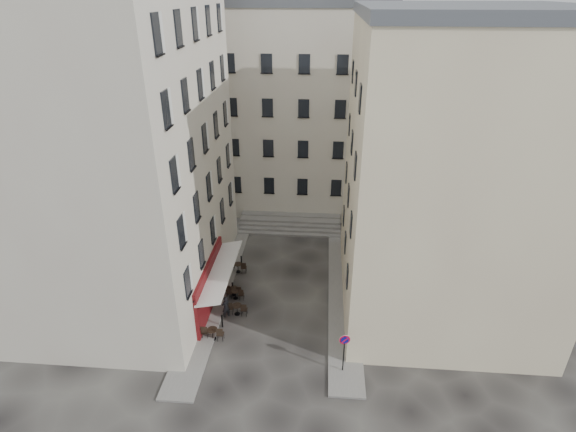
# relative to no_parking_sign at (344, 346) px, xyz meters

# --- Properties ---
(ground) EXTENTS (90.00, 90.00, 0.00)m
(ground) POSITION_rel_no_parking_sign_xyz_m (-4.30, 4.14, -1.87)
(ground) COLOR black
(ground) RESTS_ON ground
(sidewalk_left) EXTENTS (2.00, 22.00, 0.12)m
(sidewalk_left) POSITION_rel_no_parking_sign_xyz_m (-8.80, 8.14, -1.81)
(sidewalk_left) COLOR slate
(sidewalk_left) RESTS_ON ground
(sidewalk_right) EXTENTS (2.00, 18.00, 0.12)m
(sidewalk_right) POSITION_rel_no_parking_sign_xyz_m (0.20, 7.14, -1.81)
(sidewalk_right) COLOR slate
(sidewalk_right) RESTS_ON ground
(building_left) EXTENTS (12.20, 16.20, 20.60)m
(building_left) POSITION_rel_no_parking_sign_xyz_m (-14.80, 7.14, 8.43)
(building_left) COLOR #C0B4A4
(building_left) RESTS_ON ground
(building_right) EXTENTS (12.20, 14.20, 18.60)m
(building_right) POSITION_rel_no_parking_sign_xyz_m (6.20, 7.64, 7.43)
(building_right) COLOR beige
(building_right) RESTS_ON ground
(building_back) EXTENTS (18.20, 10.20, 18.60)m
(building_back) POSITION_rel_no_parking_sign_xyz_m (-5.30, 23.14, 7.43)
(building_back) COLOR #C0B4A4
(building_back) RESTS_ON ground
(cafe_storefront) EXTENTS (1.74, 7.30, 3.50)m
(cafe_storefront) POSITION_rel_no_parking_sign_xyz_m (-8.62, 5.14, 0.00)
(cafe_storefront) COLOR #4A0A0C
(cafe_storefront) RESTS_ON ground
(stone_steps) EXTENTS (9.00, 3.15, 0.80)m
(stone_steps) POSITION_rel_no_parking_sign_xyz_m (-4.30, 16.71, -1.47)
(stone_steps) COLOR slate
(stone_steps) RESTS_ON ground
(bollard_near) EXTENTS (0.12, 0.12, 0.98)m
(bollard_near) POSITION_rel_no_parking_sign_xyz_m (-7.55, 3.14, -1.35)
(bollard_near) COLOR black
(bollard_near) RESTS_ON ground
(bollard_mid) EXTENTS (0.12, 0.12, 0.98)m
(bollard_mid) POSITION_rel_no_parking_sign_xyz_m (-7.55, 6.64, -1.35)
(bollard_mid) COLOR black
(bollard_mid) RESTS_ON ground
(bollard_far) EXTENTS (0.12, 0.12, 0.98)m
(bollard_far) POSITION_rel_no_parking_sign_xyz_m (-7.55, 10.14, -1.35)
(bollard_far) COLOR black
(bollard_far) RESTS_ON ground
(no_parking_sign) EXTENTS (0.60, 0.15, 2.65)m
(no_parking_sign) POSITION_rel_no_parking_sign_xyz_m (0.00, 0.00, 0.00)
(no_parking_sign) COLOR black
(no_parking_sign) RESTS_ON ground
(bistro_table_a) EXTENTS (1.39, 0.65, 0.98)m
(bistro_table_a) POSITION_rel_no_parking_sign_xyz_m (-7.89, 2.00, -1.37)
(bistro_table_a) COLOR black
(bistro_table_a) RESTS_ON ground
(bistro_table_b) EXTENTS (1.35, 0.63, 0.95)m
(bistro_table_b) POSITION_rel_no_parking_sign_xyz_m (-6.82, 4.45, -1.39)
(bistro_table_b) COLOR black
(bistro_table_b) RESTS_ON ground
(bistro_table_c) EXTENTS (1.21, 0.57, 0.85)m
(bistro_table_c) POSITION_rel_no_parking_sign_xyz_m (-7.25, 6.12, -1.44)
(bistro_table_c) COLOR black
(bistro_table_c) RESTS_ON ground
(bistro_table_d) EXTENTS (1.16, 0.54, 0.81)m
(bistro_table_d) POSITION_rel_no_parking_sign_xyz_m (-7.46, 6.50, -1.46)
(bistro_table_d) COLOR black
(bistro_table_d) RESTS_ON ground
(bistro_table_e) EXTENTS (1.33, 0.62, 0.93)m
(bistro_table_e) POSITION_rel_no_parking_sign_xyz_m (-7.68, 9.37, -1.40)
(bistro_table_e) COLOR black
(bistro_table_e) RESTS_ON ground
(pedestrian) EXTENTS (0.69, 0.67, 1.59)m
(pedestrian) POSITION_rel_no_parking_sign_xyz_m (-7.50, 4.16, -1.08)
(pedestrian) COLOR black
(pedestrian) RESTS_ON ground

